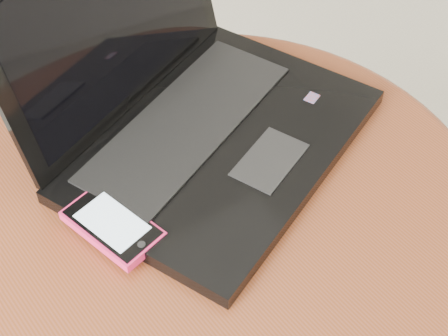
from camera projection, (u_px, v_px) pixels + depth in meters
table at (212, 260)px, 0.92m from camera, size 0.70×0.70×0.55m
laptop at (190, 109)px, 0.88m from camera, size 0.47×0.44×0.25m
phone_black at (107, 211)px, 0.82m from camera, size 0.08×0.12×0.01m
phone_pink at (113, 225)px, 0.79m from camera, size 0.08×0.12×0.01m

